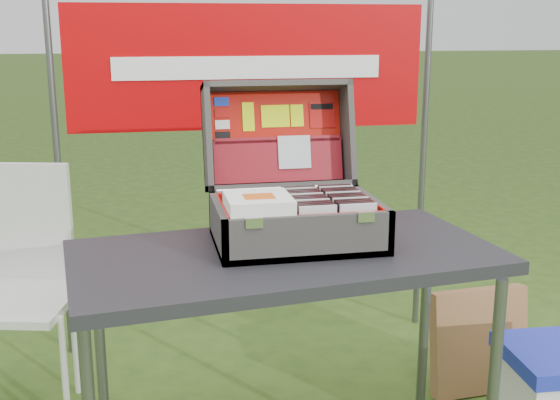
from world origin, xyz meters
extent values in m
cube|color=#2A292F|center=(-0.07, -0.04, 0.79)|extent=(1.36, 0.79, 0.04)
cylinder|color=#59595B|center=(0.52, -0.30, 0.38)|extent=(0.04, 0.04, 0.77)
cylinder|color=#59595B|center=(-0.66, 0.23, 0.38)|extent=(0.04, 0.04, 0.77)
cylinder|color=#59595B|center=(0.52, 0.23, 0.38)|extent=(0.04, 0.04, 0.77)
cube|color=#585451|center=(-0.02, 0.02, 0.82)|extent=(0.51, 0.37, 0.02)
cube|color=#585451|center=(-0.02, -0.15, 0.88)|extent=(0.51, 0.02, 0.14)
cube|color=#585451|center=(-0.02, 0.20, 0.88)|extent=(0.51, 0.02, 0.14)
cube|color=#585451|center=(-0.27, 0.02, 0.88)|extent=(0.02, 0.37, 0.14)
cube|color=#585451|center=(0.23, 0.02, 0.88)|extent=(0.02, 0.37, 0.14)
cube|color=red|center=(-0.02, 0.02, 0.83)|extent=(0.47, 0.33, 0.01)
cube|color=silver|center=(-0.18, -0.16, 0.94)|extent=(0.05, 0.01, 0.03)
cube|color=silver|center=(0.15, -0.16, 0.94)|extent=(0.05, 0.01, 0.03)
cylinder|color=silver|center=(-0.02, 0.21, 0.95)|extent=(0.46, 0.02, 0.02)
cube|color=#585451|center=(-0.02, 0.38, 1.09)|extent=(0.51, 0.11, 0.36)
cube|color=#585451|center=(-0.02, 0.36, 1.28)|extent=(0.51, 0.14, 0.05)
cube|color=#585451|center=(-0.02, 0.28, 0.94)|extent=(0.51, 0.14, 0.05)
cube|color=#585451|center=(-0.27, 0.32, 1.11)|extent=(0.02, 0.22, 0.39)
cube|color=#585451|center=(0.23, 0.32, 1.11)|extent=(0.02, 0.22, 0.39)
cube|color=red|center=(-0.02, 0.36, 1.10)|extent=(0.47, 0.08, 0.32)
cube|color=red|center=(-0.02, -0.14, 0.89)|extent=(0.47, 0.01, 0.12)
cube|color=red|center=(-0.02, 0.19, 0.89)|extent=(0.47, 0.01, 0.12)
cube|color=red|center=(-0.25, 0.02, 0.89)|extent=(0.01, 0.33, 0.12)
cube|color=red|center=(0.21, 0.02, 0.89)|extent=(0.01, 0.33, 0.12)
cube|color=maroon|center=(-0.02, 0.33, 1.02)|extent=(0.45, 0.07, 0.15)
cube|color=maroon|center=(-0.02, 0.34, 1.09)|extent=(0.44, 0.02, 0.02)
cube|color=silver|center=(0.04, 0.31, 1.05)|extent=(0.11, 0.04, 0.11)
cube|color=#1933B2|center=(-0.21, 0.39, 1.22)|extent=(0.05, 0.01, 0.03)
cube|color=#B00C09|center=(-0.21, 0.38, 1.18)|extent=(0.05, 0.01, 0.03)
cube|color=white|center=(-0.21, 0.37, 1.15)|extent=(0.05, 0.01, 0.03)
cube|color=black|center=(-0.21, 0.36, 1.11)|extent=(0.05, 0.01, 0.03)
cube|color=#CCE906|center=(-0.12, 0.38, 1.17)|extent=(0.04, 0.03, 0.10)
cube|color=#CCE906|center=(-0.02, 0.38, 1.17)|extent=(0.10, 0.02, 0.08)
cube|color=#CCE906|center=(0.06, 0.38, 1.17)|extent=(0.05, 0.02, 0.08)
cube|color=#B00C09|center=(0.15, 0.38, 1.17)|extent=(0.09, 0.03, 0.09)
cube|color=black|center=(0.15, 0.38, 1.20)|extent=(0.08, 0.01, 0.02)
cube|color=silver|center=(0.01, -0.11, 0.90)|extent=(0.11, 0.01, 0.13)
cube|color=black|center=(0.01, -0.09, 0.90)|extent=(0.11, 0.01, 0.13)
cube|color=black|center=(0.01, -0.07, 0.90)|extent=(0.11, 0.01, 0.13)
cube|color=black|center=(0.01, -0.05, 0.90)|extent=(0.11, 0.01, 0.13)
cube|color=silver|center=(0.01, -0.03, 0.90)|extent=(0.11, 0.01, 0.13)
cube|color=black|center=(0.01, -0.01, 0.90)|extent=(0.11, 0.01, 0.13)
cube|color=black|center=(0.01, 0.01, 0.90)|extent=(0.11, 0.01, 0.13)
cube|color=black|center=(0.01, 0.03, 0.90)|extent=(0.11, 0.01, 0.13)
cube|color=silver|center=(0.01, 0.05, 0.90)|extent=(0.11, 0.01, 0.13)
cube|color=black|center=(0.01, 0.07, 0.90)|extent=(0.11, 0.01, 0.13)
cube|color=black|center=(0.01, 0.09, 0.90)|extent=(0.11, 0.01, 0.13)
cube|color=black|center=(0.01, 0.11, 0.90)|extent=(0.11, 0.01, 0.13)
cube|color=silver|center=(0.01, 0.13, 0.90)|extent=(0.11, 0.01, 0.13)
cube|color=black|center=(0.01, 0.15, 0.90)|extent=(0.11, 0.01, 0.13)
cube|color=silver|center=(0.14, -0.11, 0.90)|extent=(0.11, 0.01, 0.13)
cube|color=black|center=(0.14, -0.09, 0.90)|extent=(0.11, 0.01, 0.13)
cube|color=black|center=(0.14, -0.07, 0.90)|extent=(0.11, 0.01, 0.13)
cube|color=black|center=(0.14, -0.05, 0.90)|extent=(0.11, 0.01, 0.13)
cube|color=silver|center=(0.14, -0.03, 0.90)|extent=(0.11, 0.01, 0.13)
cube|color=black|center=(0.14, -0.01, 0.90)|extent=(0.11, 0.01, 0.13)
cube|color=black|center=(0.14, 0.01, 0.90)|extent=(0.11, 0.01, 0.13)
cube|color=black|center=(0.14, 0.03, 0.90)|extent=(0.11, 0.01, 0.13)
cube|color=silver|center=(0.14, 0.05, 0.90)|extent=(0.11, 0.01, 0.13)
cube|color=black|center=(0.14, 0.07, 0.90)|extent=(0.11, 0.01, 0.13)
cube|color=black|center=(0.14, 0.09, 0.90)|extent=(0.11, 0.01, 0.13)
cube|color=black|center=(0.14, 0.11, 0.90)|extent=(0.11, 0.01, 0.13)
cube|color=silver|center=(0.14, 0.13, 0.90)|extent=(0.11, 0.01, 0.13)
cube|color=black|center=(0.14, 0.15, 0.90)|extent=(0.11, 0.01, 0.13)
cube|color=white|center=(-0.15, -0.04, 0.95)|extent=(0.19, 0.19, 0.00)
cube|color=white|center=(-0.15, -0.04, 0.95)|extent=(0.19, 0.19, 0.00)
cube|color=white|center=(-0.15, -0.04, 0.96)|extent=(0.19, 0.19, 0.00)
cube|color=white|center=(-0.15, -0.04, 0.96)|extent=(0.19, 0.19, 0.00)
cube|color=white|center=(-0.15, -0.04, 0.97)|extent=(0.19, 0.19, 0.00)
cube|color=white|center=(-0.15, -0.04, 0.97)|extent=(0.19, 0.19, 0.00)
cube|color=white|center=(-0.15, -0.04, 0.98)|extent=(0.19, 0.19, 0.00)
cube|color=white|center=(-0.15, -0.04, 0.98)|extent=(0.19, 0.19, 0.00)
cube|color=#D85919|center=(-0.15, -0.05, 0.99)|extent=(0.09, 0.07, 0.00)
cube|color=silver|center=(-0.98, 0.51, 0.50)|extent=(0.54, 0.54, 0.03)
cube|color=silver|center=(-0.98, 0.72, 0.74)|extent=(0.44, 0.14, 0.46)
cylinder|color=silver|center=(-0.79, 0.33, 0.25)|extent=(0.02, 0.02, 0.50)
cylinder|color=silver|center=(-0.79, 0.70, 0.25)|extent=(0.02, 0.02, 0.50)
cylinder|color=silver|center=(-0.79, 0.72, 0.73)|extent=(0.02, 0.02, 0.46)
cube|color=#8D5E34|center=(0.84, 0.40, 0.22)|extent=(0.42, 0.16, 0.44)
cylinder|color=#59595B|center=(-0.85, 1.10, 0.85)|extent=(0.03, 0.03, 1.70)
cylinder|color=#59595B|center=(0.85, 1.10, 0.85)|extent=(0.03, 0.03, 1.70)
cube|color=#A80105|center=(0.00, 1.09, 1.30)|extent=(1.60, 0.02, 0.55)
cube|color=white|center=(0.00, 1.08, 1.30)|extent=(1.20, 0.00, 0.10)
camera|label=1|loc=(-0.49, -2.05, 1.48)|focal=45.00mm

